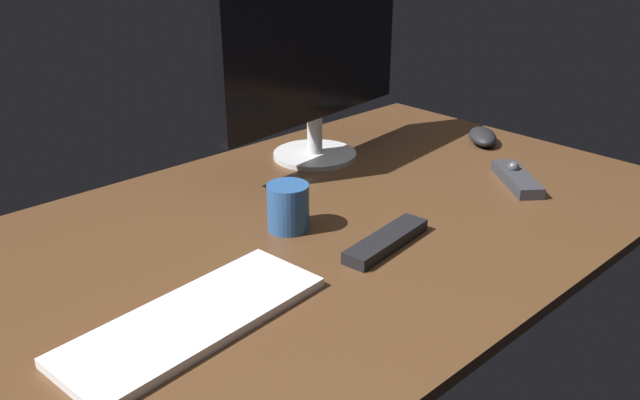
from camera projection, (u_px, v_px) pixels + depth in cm
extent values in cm
cube|color=#4C301C|center=(322.00, 226.00, 119.68)|extent=(140.00, 84.00, 2.00)
cylinder|color=silver|center=(315.00, 155.00, 149.74)|extent=(18.74, 18.74, 1.08)
cylinder|color=silver|center=(315.00, 135.00, 147.86)|extent=(3.42, 3.42, 8.20)
cube|color=black|center=(314.00, 50.00, 140.23)|extent=(54.17, 9.01, 29.55)
cube|color=white|center=(194.00, 319.00, 89.64)|extent=(38.84, 17.46, 1.43)
ellipsoid|color=black|center=(483.00, 136.00, 157.86)|extent=(12.68, 12.50, 3.45)
cube|color=#2D2D33|center=(517.00, 179.00, 134.88)|extent=(14.45, 16.41, 2.24)
sphere|color=#3F3F44|center=(513.00, 167.00, 136.62)|extent=(2.41, 2.41, 2.41)
cube|color=black|center=(386.00, 241.00, 109.91)|extent=(19.49, 6.99, 2.09)
cylinder|color=#28518C|center=(288.00, 207.00, 114.82)|extent=(7.35, 7.35, 8.32)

